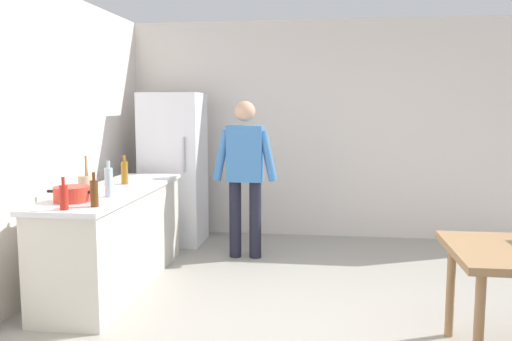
{
  "coord_description": "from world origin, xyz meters",
  "views": [
    {
      "loc": [
        -0.11,
        -3.75,
        1.65
      ],
      "look_at": [
        -0.72,
        0.98,
        1.06
      ],
      "focal_mm": 37.22,
      "sensor_mm": 36.0,
      "label": 1
    }
  ],
  "objects_px": {
    "utensil_jar": "(85,183)",
    "bottle_beer_brown": "(94,193)",
    "bottle_sauce_red": "(64,197)",
    "bottle_oil_amber": "(125,172)",
    "cooking_pot": "(72,194)",
    "refrigerator": "(174,168)",
    "person": "(245,169)",
    "bottle_water_clear": "(109,182)"
  },
  "relations": [
    {
      "from": "utensil_jar",
      "to": "bottle_oil_amber",
      "type": "distance_m",
      "value": 0.53
    },
    {
      "from": "person",
      "to": "cooking_pot",
      "type": "relative_size",
      "value": 4.25
    },
    {
      "from": "person",
      "to": "bottle_beer_brown",
      "type": "distance_m",
      "value": 2.07
    },
    {
      "from": "cooking_pot",
      "to": "utensil_jar",
      "type": "xyz_separation_m",
      "value": [
        -0.11,
        0.46,
        0.02
      ]
    },
    {
      "from": "bottle_beer_brown",
      "to": "cooking_pot",
      "type": "bearing_deg",
      "value": 146.41
    },
    {
      "from": "refrigerator",
      "to": "bottle_oil_amber",
      "type": "relative_size",
      "value": 6.43
    },
    {
      "from": "bottle_oil_amber",
      "to": "refrigerator",
      "type": "bearing_deg",
      "value": 85.31
    },
    {
      "from": "refrigerator",
      "to": "bottle_sauce_red",
      "type": "xyz_separation_m",
      "value": [
        -0.07,
        -2.58,
        0.1
      ]
    },
    {
      "from": "cooking_pot",
      "to": "bottle_water_clear",
      "type": "xyz_separation_m",
      "value": [
        0.2,
        0.25,
        0.07
      ]
    },
    {
      "from": "utensil_jar",
      "to": "bottle_oil_amber",
      "type": "bearing_deg",
      "value": 71.4
    },
    {
      "from": "person",
      "to": "refrigerator",
      "type": "bearing_deg",
      "value": 149.77
    },
    {
      "from": "utensil_jar",
      "to": "bottle_oil_amber",
      "type": "relative_size",
      "value": 1.14
    },
    {
      "from": "bottle_water_clear",
      "to": "bottle_beer_brown",
      "type": "relative_size",
      "value": 1.15
    },
    {
      "from": "person",
      "to": "cooking_pot",
      "type": "bearing_deg",
      "value": -123.21
    },
    {
      "from": "refrigerator",
      "to": "person",
      "type": "distance_m",
      "value": 1.1
    },
    {
      "from": "bottle_oil_amber",
      "to": "bottle_beer_brown",
      "type": "relative_size",
      "value": 1.08
    },
    {
      "from": "bottle_oil_amber",
      "to": "person",
      "type": "bearing_deg",
      "value": 35.47
    },
    {
      "from": "refrigerator",
      "to": "bottle_beer_brown",
      "type": "distance_m",
      "value": 2.44
    },
    {
      "from": "utensil_jar",
      "to": "bottle_sauce_red",
      "type": "height_order",
      "value": "utensil_jar"
    },
    {
      "from": "bottle_beer_brown",
      "to": "bottle_oil_amber",
      "type": "bearing_deg",
      "value": 100.18
    },
    {
      "from": "refrigerator",
      "to": "utensil_jar",
      "type": "height_order",
      "value": "refrigerator"
    },
    {
      "from": "cooking_pot",
      "to": "bottle_water_clear",
      "type": "height_order",
      "value": "bottle_water_clear"
    },
    {
      "from": "bottle_sauce_red",
      "to": "person",
      "type": "bearing_deg",
      "value": 63.28
    },
    {
      "from": "utensil_jar",
      "to": "refrigerator",
      "type": "bearing_deg",
      "value": 81.33
    },
    {
      "from": "bottle_water_clear",
      "to": "cooking_pot",
      "type": "bearing_deg",
      "value": -128.19
    },
    {
      "from": "cooking_pot",
      "to": "bottle_beer_brown",
      "type": "relative_size",
      "value": 1.54
    },
    {
      "from": "person",
      "to": "bottle_oil_amber",
      "type": "bearing_deg",
      "value": -144.53
    },
    {
      "from": "bottle_oil_amber",
      "to": "bottle_sauce_red",
      "type": "bearing_deg",
      "value": -88.39
    },
    {
      "from": "person",
      "to": "cooking_pot",
      "type": "distance_m",
      "value": 2.04
    },
    {
      "from": "bottle_oil_amber",
      "to": "bottle_sauce_red",
      "type": "distance_m",
      "value": 1.28
    },
    {
      "from": "refrigerator",
      "to": "bottle_beer_brown",
      "type": "relative_size",
      "value": 6.92
    },
    {
      "from": "bottle_oil_amber",
      "to": "bottle_beer_brown",
      "type": "height_order",
      "value": "bottle_oil_amber"
    },
    {
      "from": "utensil_jar",
      "to": "bottle_beer_brown",
      "type": "distance_m",
      "value": 0.73
    },
    {
      "from": "refrigerator",
      "to": "cooking_pot",
      "type": "relative_size",
      "value": 4.5
    },
    {
      "from": "bottle_water_clear",
      "to": "bottle_sauce_red",
      "type": "relative_size",
      "value": 1.25
    },
    {
      "from": "refrigerator",
      "to": "cooking_pot",
      "type": "height_order",
      "value": "refrigerator"
    },
    {
      "from": "utensil_jar",
      "to": "bottle_sauce_red",
      "type": "xyz_separation_m",
      "value": [
        0.2,
        -0.78,
        0.02
      ]
    },
    {
      "from": "bottle_water_clear",
      "to": "bottle_beer_brown",
      "type": "bearing_deg",
      "value": -81.21
    },
    {
      "from": "bottle_oil_amber",
      "to": "cooking_pot",
      "type": "bearing_deg",
      "value": -93.71
    },
    {
      "from": "bottle_oil_amber",
      "to": "bottle_water_clear",
      "type": "distance_m",
      "value": 0.72
    },
    {
      "from": "refrigerator",
      "to": "utensil_jar",
      "type": "bearing_deg",
      "value": -98.67
    },
    {
      "from": "refrigerator",
      "to": "person",
      "type": "bearing_deg",
      "value": -30.23
    }
  ]
}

